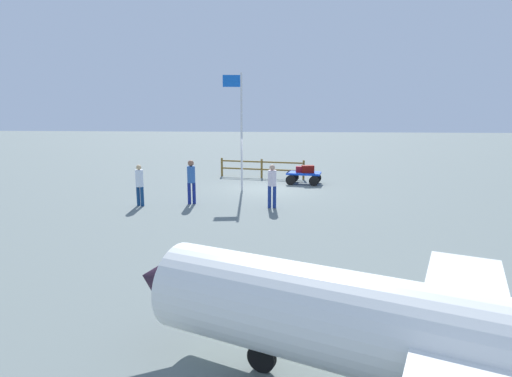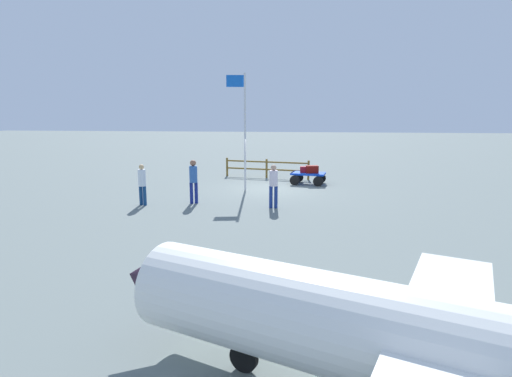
{
  "view_description": "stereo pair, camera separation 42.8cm",
  "coord_description": "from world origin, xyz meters",
  "px_view_note": "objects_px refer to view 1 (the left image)",
  "views": [
    {
      "loc": [
        -1.18,
        20.23,
        3.77
      ],
      "look_at": [
        0.04,
        6.0,
        1.13
      ],
      "focal_mm": 29.0,
      "sensor_mm": 36.0,
      "label": 1
    },
    {
      "loc": [
        -1.61,
        20.19,
        3.77
      ],
      "look_at": [
        0.04,
        6.0,
        1.13
      ],
      "focal_mm": 29.0,
      "sensor_mm": 36.0,
      "label": 2
    }
  ],
  "objects_px": {
    "worker_supervisor": "(140,183)",
    "flagpole": "(240,123)",
    "airplane_near": "(438,340)",
    "worker_trailing": "(191,178)",
    "luggage_cart": "(303,176)",
    "suitcase_tan": "(308,169)",
    "worker_lead": "(272,183)",
    "suitcase_grey": "(300,169)"
  },
  "relations": [
    {
      "from": "worker_supervisor",
      "to": "flagpole",
      "type": "bearing_deg",
      "value": -135.12
    },
    {
      "from": "airplane_near",
      "to": "worker_trailing",
      "type": "bearing_deg",
      "value": -63.71
    },
    {
      "from": "luggage_cart",
      "to": "worker_trailing",
      "type": "xyz_separation_m",
      "value": [
        4.77,
        5.31,
        0.63
      ]
    },
    {
      "from": "suitcase_tan",
      "to": "worker_supervisor",
      "type": "height_order",
      "value": "worker_supervisor"
    },
    {
      "from": "luggage_cart",
      "to": "worker_trailing",
      "type": "bearing_deg",
      "value": 48.07
    },
    {
      "from": "worker_trailing",
      "to": "worker_supervisor",
      "type": "relative_size",
      "value": 1.09
    },
    {
      "from": "worker_trailing",
      "to": "flagpole",
      "type": "height_order",
      "value": "flagpole"
    },
    {
      "from": "worker_lead",
      "to": "airplane_near",
      "type": "bearing_deg",
      "value": 102.39
    },
    {
      "from": "suitcase_grey",
      "to": "worker_lead",
      "type": "distance_m",
      "value": 5.93
    },
    {
      "from": "worker_supervisor",
      "to": "flagpole",
      "type": "xyz_separation_m",
      "value": [
        -3.65,
        -3.63,
        2.3
      ]
    },
    {
      "from": "luggage_cart",
      "to": "airplane_near",
      "type": "bearing_deg",
      "value": 93.71
    },
    {
      "from": "worker_lead",
      "to": "airplane_near",
      "type": "xyz_separation_m",
      "value": [
        -2.52,
        11.46,
        0.09
      ]
    },
    {
      "from": "suitcase_grey",
      "to": "flagpole",
      "type": "xyz_separation_m",
      "value": [
        2.95,
        2.27,
        2.47
      ]
    },
    {
      "from": "worker_lead",
      "to": "worker_trailing",
      "type": "height_order",
      "value": "worker_trailing"
    },
    {
      "from": "suitcase_tan",
      "to": "airplane_near",
      "type": "xyz_separation_m",
      "value": [
        -0.89,
        17.1,
        0.29
      ]
    },
    {
      "from": "luggage_cart",
      "to": "worker_supervisor",
      "type": "distance_m",
      "value": 8.98
    },
    {
      "from": "luggage_cart",
      "to": "worker_lead",
      "type": "xyz_separation_m",
      "value": [
        1.4,
        5.77,
        0.57
      ]
    },
    {
      "from": "suitcase_tan",
      "to": "flagpole",
      "type": "height_order",
      "value": "flagpole"
    },
    {
      "from": "suitcase_tan",
      "to": "worker_lead",
      "type": "distance_m",
      "value": 5.88
    },
    {
      "from": "worker_trailing",
      "to": "airplane_near",
      "type": "bearing_deg",
      "value": 116.29
    },
    {
      "from": "worker_lead",
      "to": "worker_supervisor",
      "type": "distance_m",
      "value": 5.37
    },
    {
      "from": "suitcase_tan",
      "to": "suitcase_grey",
      "type": "height_order",
      "value": "suitcase_tan"
    },
    {
      "from": "flagpole",
      "to": "suitcase_tan",
      "type": "bearing_deg",
      "value": -147.66
    },
    {
      "from": "worker_lead",
      "to": "worker_supervisor",
      "type": "xyz_separation_m",
      "value": [
        5.37,
        0.1,
        -0.06
      ]
    },
    {
      "from": "worker_supervisor",
      "to": "airplane_near",
      "type": "bearing_deg",
      "value": 124.77
    },
    {
      "from": "luggage_cart",
      "to": "suitcase_tan",
      "type": "bearing_deg",
      "value": 150.58
    },
    {
      "from": "suitcase_tan",
      "to": "worker_trailing",
      "type": "distance_m",
      "value": 7.2
    },
    {
      "from": "worker_supervisor",
      "to": "flagpole",
      "type": "height_order",
      "value": "flagpole"
    },
    {
      "from": "airplane_near",
      "to": "flagpole",
      "type": "distance_m",
      "value": 15.72
    },
    {
      "from": "worker_trailing",
      "to": "airplane_near",
      "type": "xyz_separation_m",
      "value": [
        -5.89,
        11.92,
        0.03
      ]
    },
    {
      "from": "suitcase_tan",
      "to": "worker_trailing",
      "type": "xyz_separation_m",
      "value": [
        4.99,
        5.19,
        0.26
      ]
    },
    {
      "from": "suitcase_tan",
      "to": "worker_supervisor",
      "type": "relative_size",
      "value": 0.4
    },
    {
      "from": "suitcase_grey",
      "to": "worker_supervisor",
      "type": "xyz_separation_m",
      "value": [
        6.6,
        5.9,
        0.18
      ]
    },
    {
      "from": "suitcase_tan",
      "to": "airplane_near",
      "type": "distance_m",
      "value": 17.13
    },
    {
      "from": "airplane_near",
      "to": "luggage_cart",
      "type": "bearing_deg",
      "value": -86.29
    },
    {
      "from": "worker_supervisor",
      "to": "worker_lead",
      "type": "bearing_deg",
      "value": -178.91
    },
    {
      "from": "suitcase_grey",
      "to": "suitcase_tan",
      "type": "bearing_deg",
      "value": 158.91
    },
    {
      "from": "flagpole",
      "to": "worker_lead",
      "type": "bearing_deg",
      "value": 116.0
    },
    {
      "from": "suitcase_grey",
      "to": "worker_supervisor",
      "type": "height_order",
      "value": "worker_supervisor"
    },
    {
      "from": "worker_lead",
      "to": "flagpole",
      "type": "xyz_separation_m",
      "value": [
        1.72,
        -3.53,
        2.24
      ]
    },
    {
      "from": "luggage_cart",
      "to": "flagpole",
      "type": "relative_size",
      "value": 0.35
    },
    {
      "from": "suitcase_grey",
      "to": "flagpole",
      "type": "bearing_deg",
      "value": 37.58
    }
  ]
}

